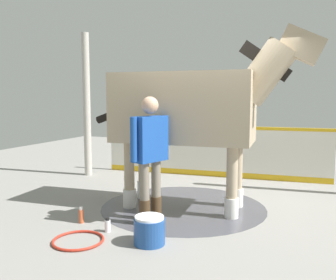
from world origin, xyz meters
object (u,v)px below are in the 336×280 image
object	(u,v)px
horse	(191,108)
handler	(150,150)
wash_bucket	(149,230)
bottle_spray	(81,216)
bottle_shampoo	(108,225)
hose_coil	(78,240)

from	to	relation	value
horse	handler	world-z (taller)	horse
wash_bucket	bottle_spray	bearing A→B (deg)	-14.26
wash_bucket	bottle_shampoo	distance (m)	0.68
bottle_spray	handler	bearing A→B (deg)	-156.03
wash_bucket	bottle_shampoo	xyz separation A→B (m)	(0.66, -0.15, -0.08)
handler	bottle_shampoo	bearing A→B (deg)	75.42
bottle_spray	horse	bearing A→B (deg)	-133.31
bottle_shampoo	bottle_spray	size ratio (longest dim) A/B	0.82
bottle_shampoo	hose_coil	bearing A→B (deg)	69.84
wash_bucket	horse	bearing A→B (deg)	-89.72
handler	bottle_spray	xyz separation A→B (m)	(0.87, 0.38, -0.90)
handler	wash_bucket	world-z (taller)	handler
bottle_shampoo	bottle_spray	world-z (taller)	bottle_spray
horse	bottle_shampoo	size ratio (longest dim) A/B	18.77
handler	wash_bucket	size ratio (longest dim) A/B	4.66
handler	wash_bucket	bearing A→B (deg)	133.36
handler	bottle_spray	size ratio (longest dim) A/B	7.63
horse	wash_bucket	world-z (taller)	horse
wash_bucket	bottle_spray	world-z (taller)	wash_bucket
horse	hose_coil	bearing A→B (deg)	-118.29
horse	bottle_spray	size ratio (longest dim) A/B	15.38
bottle_spray	hose_coil	size ratio (longest dim) A/B	0.37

